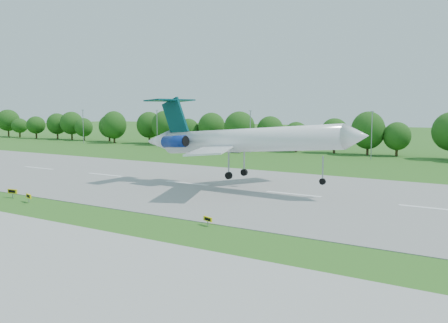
# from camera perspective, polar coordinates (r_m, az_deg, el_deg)

# --- Properties ---
(ground) EXTENTS (600.00, 600.00, 0.00)m
(ground) POSITION_cam_1_polar(r_m,az_deg,el_deg) (68.34, -16.99, -5.13)
(ground) COLOR #255A17
(ground) RESTS_ON ground
(runway) EXTENTS (400.00, 45.00, 0.08)m
(runway) POSITION_cam_1_polar(r_m,az_deg,el_deg) (86.32, -4.24, -2.52)
(runway) COLOR gray
(runway) RESTS_ON ground
(tree_line) EXTENTS (288.40, 8.40, 10.40)m
(tree_line) POSITION_cam_1_polar(r_m,az_deg,el_deg) (144.73, 11.92, 3.34)
(tree_line) COLOR #382314
(tree_line) RESTS_ON ground
(light_poles) EXTENTS (175.90, 0.25, 12.19)m
(light_poles) POSITION_cam_1_polar(r_m,az_deg,el_deg) (136.40, 9.44, 3.29)
(light_poles) COLOR gray
(light_poles) RESTS_ON ground
(airliner) EXTENTS (40.42, 29.44, 13.10)m
(airliner) POSITION_cam_1_polar(r_m,az_deg,el_deg) (79.86, 1.53, 2.52)
(airliner) COLOR white
(airliner) RESTS_ON ground
(taxi_sign_left) EXTENTS (1.65, 0.69, 1.17)m
(taxi_sign_left) POSITION_cam_1_polar(r_m,az_deg,el_deg) (74.28, -21.43, -3.71)
(taxi_sign_left) COLOR gray
(taxi_sign_left) RESTS_ON ground
(taxi_sign_centre) EXTENTS (1.80, 0.42, 1.26)m
(taxi_sign_centre) POSITION_cam_1_polar(r_m,az_deg,el_deg) (78.96, -23.03, -3.17)
(taxi_sign_centre) COLOR gray
(taxi_sign_centre) RESTS_ON ground
(taxi_sign_right) EXTENTS (1.41, 0.59, 1.01)m
(taxi_sign_right) POSITION_cam_1_polar(r_m,az_deg,el_deg) (55.81, -1.87, -6.60)
(taxi_sign_right) COLOR gray
(taxi_sign_right) RESTS_ON ground
(service_vehicle_a) EXTENTS (4.26, 1.76, 1.37)m
(service_vehicle_a) POSITION_cam_1_polar(r_m,az_deg,el_deg) (153.06, -0.11, 1.56)
(service_vehicle_a) COLOR white
(service_vehicle_a) RESTS_ON ground
(service_vehicle_b) EXTENTS (3.94, 2.14, 1.27)m
(service_vehicle_b) POSITION_cam_1_polar(r_m,az_deg,el_deg) (143.73, 1.20, 1.24)
(service_vehicle_b) COLOR silver
(service_vehicle_b) RESTS_ON ground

